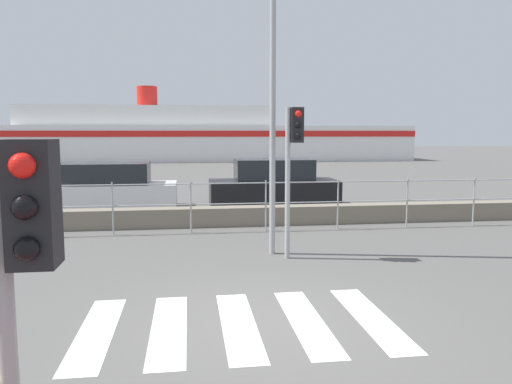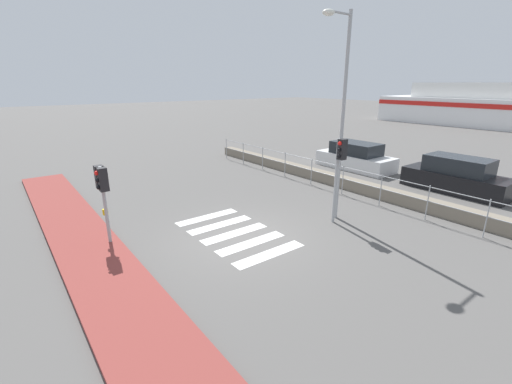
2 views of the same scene
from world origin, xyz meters
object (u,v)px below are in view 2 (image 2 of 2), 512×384
(traffic_light_far, at_px, (339,162))
(parked_car_black, at_px, (456,177))
(streetlamp, at_px, (340,99))
(parked_car_white, at_px, (355,157))
(traffic_light_near, at_px, (102,185))

(traffic_light_far, relative_size, parked_car_black, 0.68)
(traffic_light_far, height_order, streetlamp, streetlamp)
(parked_car_white, relative_size, parked_car_black, 1.01)
(traffic_light_near, relative_size, traffic_light_far, 0.83)
(traffic_light_near, xyz_separation_m, parked_car_white, (-1.62, 14.02, -1.27))
(parked_car_black, bearing_deg, traffic_light_near, -105.49)
(traffic_light_far, xyz_separation_m, parked_car_white, (-4.64, 7.23, -1.54))
(traffic_light_far, relative_size, streetlamp, 0.43)
(parked_car_white, bearing_deg, traffic_light_near, -83.41)
(traffic_light_near, xyz_separation_m, traffic_light_far, (3.02, 6.80, 0.27))
(traffic_light_near, bearing_deg, streetlamp, 69.00)
(traffic_light_near, bearing_deg, parked_car_black, 74.51)
(traffic_light_far, bearing_deg, traffic_light_near, -113.99)
(streetlamp, height_order, parked_car_black, streetlamp)
(traffic_light_far, bearing_deg, parked_car_white, 122.72)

